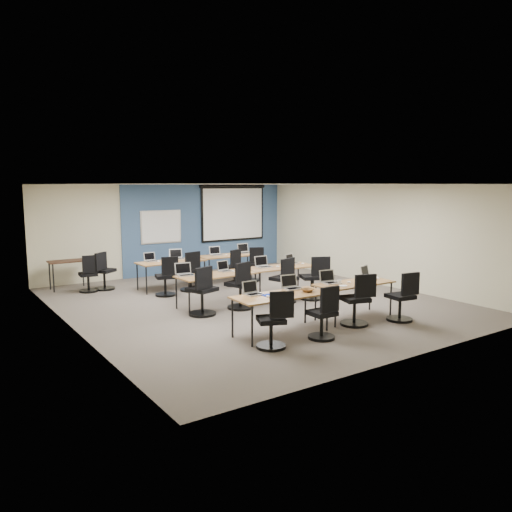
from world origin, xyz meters
TOP-DOWN VIEW (x-y plane):
  - floor at (0.00, 0.00)m, footprint 8.00×9.00m
  - ceiling at (0.00, 0.00)m, footprint 8.00×9.00m
  - wall_back at (0.00, 4.50)m, footprint 8.00×0.04m
  - wall_front at (0.00, -4.50)m, footprint 8.00×0.04m
  - wall_left at (-4.00, 0.00)m, footprint 0.04×9.00m
  - wall_right at (4.00, 0.00)m, footprint 0.04×9.00m
  - blue_accent_panel at (1.25, 4.47)m, footprint 5.50×0.04m
  - whiteboard at (-0.30, 4.43)m, footprint 1.28×0.03m
  - projector_screen at (2.20, 4.41)m, footprint 2.40×0.10m
  - training_table_front_left at (-0.96, -2.35)m, footprint 1.79×0.75m
  - training_table_front_right at (0.94, -2.30)m, footprint 1.67×0.70m
  - training_table_mid_left at (-0.89, 0.11)m, footprint 1.78×0.74m
  - training_table_mid_right at (0.90, 0.14)m, footprint 1.73×0.72m
  - training_table_back_left at (-0.90, 2.44)m, footprint 1.75×0.73m
  - training_table_back_right at (0.93, 2.56)m, footprint 1.75×0.73m
  - laptop_0 at (-1.38, -2.05)m, footprint 0.31×0.27m
  - mouse_0 at (-1.26, -2.37)m, footprint 0.07×0.09m
  - task_chair_0 at (-1.54, -2.93)m, footprint 0.53×0.50m
  - laptop_1 at (-0.48, -2.05)m, footprint 0.34×0.29m
  - mouse_1 at (-0.25, -2.33)m, footprint 0.08×0.10m
  - task_chair_1 at (-0.53, -3.03)m, footprint 0.48×0.48m
  - laptop_2 at (0.50, -2.05)m, footprint 0.34×0.29m
  - mouse_2 at (0.84, -2.25)m, footprint 0.08×0.11m
  - task_chair_2 at (0.59, -2.73)m, footprint 0.55×0.54m
  - laptop_3 at (1.53, -2.11)m, footprint 0.34×0.29m
  - mouse_3 at (1.64, -2.27)m, footprint 0.07×0.10m
  - task_chair_3 at (1.56, -3.02)m, footprint 0.51×0.51m
  - laptop_4 at (-1.53, 0.37)m, footprint 0.36×0.30m
  - mouse_4 at (-1.21, 0.05)m, footprint 0.07×0.10m
  - task_chair_4 at (-1.52, -0.41)m, footprint 0.59×0.57m
  - laptop_5 at (-0.54, 0.34)m, footprint 0.31×0.26m
  - mouse_5 at (-0.43, 0.16)m, footprint 0.09×0.11m
  - task_chair_5 at (-0.57, -0.39)m, footprint 0.60×0.58m
  - laptop_6 at (0.52, 0.31)m, footprint 0.35×0.29m
  - mouse_6 at (0.81, 0.11)m, footprint 0.08×0.11m
  - task_chair_6 at (0.59, -0.45)m, footprint 0.59×0.58m
  - laptop_7 at (1.42, 0.35)m, footprint 0.31×0.27m
  - mouse_7 at (1.60, 0.13)m, footprint 0.10×0.12m
  - task_chair_7 at (1.35, -0.58)m, footprint 0.59×0.56m
  - laptop_8 at (-1.37, 2.68)m, footprint 0.30×0.25m
  - mouse_8 at (-1.24, 2.50)m, footprint 0.08×0.11m
  - task_chair_8 at (-1.37, 1.72)m, footprint 0.50×0.49m
  - laptop_9 at (-0.60, 2.73)m, footprint 0.34×0.29m
  - mouse_9 at (-0.40, 2.52)m, footprint 0.07×0.10m
  - task_chair_9 at (-0.61, 1.89)m, footprint 0.55×0.55m
  - laptop_10 at (0.59, 2.72)m, footprint 0.32×0.27m
  - mouse_10 at (0.83, 2.58)m, footprint 0.08×0.11m
  - task_chair_10 at (0.64, 1.81)m, footprint 0.56×0.52m
  - laptop_11 at (1.50, 2.65)m, footprint 0.36×0.31m
  - mouse_11 at (1.58, 2.46)m, footprint 0.08×0.10m
  - task_chair_11 at (1.39, 2.09)m, footprint 0.53×0.49m
  - blue_mousepad at (-1.17, -2.28)m, footprint 0.26×0.22m
  - snack_bowl at (-0.41, -2.44)m, footprint 0.25×0.25m
  - snack_plate at (0.50, -2.43)m, footprint 0.21×0.21m
  - coffee_cup at (0.54, -2.27)m, footprint 0.09×0.09m
  - utility_table at (-3.13, 3.90)m, footprint 0.96×0.54m
  - spare_chair_a at (-2.42, 3.27)m, footprint 0.59×0.52m
  - spare_chair_b at (-2.81, 3.22)m, footprint 0.47×0.47m

SIDE VIEW (x-z plane):
  - floor at x=0.00m, z-range -0.01..0.01m
  - spare_chair_b at x=-2.81m, z-range -0.09..0.87m
  - task_chair_1 at x=-0.53m, z-range -0.09..0.88m
  - task_chair_11 at x=1.39m, z-range -0.09..0.89m
  - task_chair_8 at x=-1.37m, z-range -0.09..0.89m
  - task_chair_0 at x=-1.54m, z-range -0.09..0.89m
  - task_chair_3 at x=1.56m, z-range -0.09..0.91m
  - spare_chair_a at x=-2.42m, z-range -0.09..0.91m
  - task_chair_10 at x=0.64m, z-range -0.09..0.91m
  - task_chair_2 at x=0.59m, z-range -0.09..0.93m
  - task_chair_9 at x=-0.61m, z-range -0.09..0.94m
  - task_chair_7 at x=1.35m, z-range -0.09..0.94m
  - task_chair_4 at x=-1.52m, z-range -0.09..0.96m
  - task_chair_5 at x=-0.57m, z-range -0.09..0.96m
  - task_chair_6 at x=0.59m, z-range -0.09..0.96m
  - utility_table at x=-3.13m, z-range 0.29..1.04m
  - training_table_front_right at x=0.94m, z-range 0.32..1.05m
  - training_table_mid_right at x=0.90m, z-range 0.32..1.05m
  - training_table_back_left at x=-0.90m, z-range 0.32..1.05m
  - training_table_back_right at x=0.93m, z-range 0.32..1.05m
  - training_table_mid_left at x=-0.89m, z-range 0.32..1.05m
  - training_table_front_left at x=-0.96m, z-range 0.32..1.05m
  - blue_mousepad at x=-1.17m, z-range 0.73..0.74m
  - snack_plate at x=0.50m, z-range 0.73..0.74m
  - mouse_0 at x=-1.26m, z-range 0.73..0.76m
  - mouse_4 at x=-1.21m, z-range 0.73..0.76m
  - mouse_11 at x=1.58m, z-range 0.73..0.76m
  - mouse_1 at x=-0.25m, z-range 0.73..0.76m
  - mouse_3 at x=1.64m, z-range 0.73..0.76m
  - mouse_2 at x=0.84m, z-range 0.73..0.76m
  - mouse_9 at x=-0.40m, z-range 0.72..0.76m
  - mouse_5 at x=-0.43m, z-range 0.72..0.76m
  - mouse_10 at x=0.83m, z-range 0.72..0.76m
  - mouse_6 at x=0.81m, z-range 0.72..0.76m
  - mouse_7 at x=1.60m, z-range 0.72..0.76m
  - mouse_8 at x=-1.24m, z-range 0.72..0.76m
  - snack_bowl at x=-0.41m, z-range 0.73..0.79m
  - coffee_cup at x=0.54m, z-range 0.74..0.81m
  - laptop_8 at x=-1.37m, z-range 0.67..0.90m
  - laptop_5 at x=-0.54m, z-range 0.67..0.91m
  - laptop_7 at x=1.42m, z-range 0.67..0.91m
  - laptop_0 at x=-1.38m, z-range 0.67..0.91m
  - laptop_10 at x=0.59m, z-range 0.67..0.91m
  - laptop_9 at x=-0.60m, z-range 0.67..0.92m
  - laptop_2 at x=0.50m, z-range 0.66..0.92m
  - laptop_1 at x=-0.48m, z-range 0.66..0.92m
  - laptop_3 at x=1.53m, z-range 0.66..0.92m
  - laptop_6 at x=0.52m, z-range 0.66..0.93m
  - laptop_4 at x=-1.53m, z-range 0.66..0.93m
  - laptop_11 at x=1.50m, z-range 0.66..0.93m
  - wall_back at x=0.00m, z-range 0.00..2.70m
  - wall_front at x=0.00m, z-range 0.00..2.70m
  - wall_left at x=-4.00m, z-range 0.00..2.70m
  - wall_right at x=4.00m, z-range 0.00..2.70m
  - blue_accent_panel at x=1.25m, z-range 0.00..2.70m
  - whiteboard at x=-0.30m, z-range 0.96..1.94m
  - projector_screen at x=2.20m, z-range 0.98..2.80m
  - ceiling at x=0.00m, z-range 2.69..2.71m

